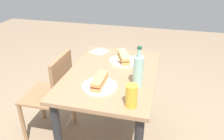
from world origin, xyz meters
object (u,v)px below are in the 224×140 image
(dining_table, at_px, (112,87))
(baguette_sandwich_near, at_px, (99,81))
(beer_glass, at_px, (131,96))
(knife_far, at_px, (118,61))
(plate_far, at_px, (123,61))
(water_bottle, at_px, (138,71))
(baguette_sandwich_far, at_px, (124,57))
(plate_near, at_px, (100,86))
(knife_near, at_px, (92,85))
(chair_far, at_px, (54,92))

(dining_table, xyz_separation_m, baguette_sandwich_near, (-0.24, 0.03, 0.19))
(baguette_sandwich_near, bearing_deg, beer_glass, -123.07)
(knife_far, bearing_deg, dining_table, 178.62)
(plate_far, distance_m, beer_glass, 0.66)
(baguette_sandwich_near, bearing_deg, water_bottle, -72.18)
(plate_far, bearing_deg, baguette_sandwich_far, -90.00)
(plate_near, bearing_deg, baguette_sandwich_near, 0.00)
(knife_near, height_order, baguette_sandwich_far, baguette_sandwich_far)
(baguette_sandwich_far, bearing_deg, baguette_sandwich_near, 170.17)
(water_bottle, bearing_deg, plate_far, 25.36)
(knife_far, bearing_deg, plate_far, -56.52)
(chair_far, bearing_deg, knife_near, -118.98)
(knife_far, bearing_deg, baguette_sandwich_near, 175.43)
(beer_glass, bearing_deg, dining_table, 28.77)
(dining_table, xyz_separation_m, chair_far, (0.00, 0.55, -0.14))
(water_bottle, bearing_deg, baguette_sandwich_far, 25.36)
(chair_far, bearing_deg, plate_far, -70.12)
(knife_near, relative_size, knife_far, 1.21)
(baguette_sandwich_far, bearing_deg, water_bottle, -154.64)
(plate_far, bearing_deg, knife_far, 123.48)
(dining_table, distance_m, knife_near, 0.31)
(chair_far, distance_m, water_bottle, 0.89)
(plate_near, relative_size, knife_near, 1.41)
(chair_far, bearing_deg, water_bottle, -101.80)
(knife_far, bearing_deg, plate_near, 175.43)
(knife_near, bearing_deg, plate_far, -15.88)
(baguette_sandwich_far, height_order, knife_far, baguette_sandwich_far)
(dining_table, height_order, plate_near, plate_near)
(dining_table, bearing_deg, baguette_sandwich_near, 173.00)
(plate_far, height_order, water_bottle, water_bottle)
(water_bottle, xyz_separation_m, beer_glass, (-0.25, 0.00, -0.05))
(chair_far, relative_size, baguette_sandwich_near, 4.02)
(chair_far, height_order, beer_glass, beer_glass)
(water_bottle, distance_m, beer_glass, 0.25)
(knife_far, height_order, water_bottle, water_bottle)
(plate_near, relative_size, water_bottle, 0.83)
(baguette_sandwich_near, distance_m, beer_glass, 0.31)
(plate_far, xyz_separation_m, knife_far, (-0.03, 0.05, 0.01))
(dining_table, bearing_deg, plate_far, -12.94)
(knife_far, bearing_deg, beer_glass, -159.72)
(knife_far, relative_size, water_bottle, 0.49)
(baguette_sandwich_near, bearing_deg, knife_far, -4.57)
(chair_far, bearing_deg, plate_near, -115.39)
(baguette_sandwich_near, height_order, water_bottle, water_bottle)
(knife_near, xyz_separation_m, baguette_sandwich_far, (0.47, -0.13, 0.03))
(knife_near, xyz_separation_m, knife_far, (0.44, -0.09, 0.00))
(plate_near, bearing_deg, dining_table, -7.00)
(plate_near, bearing_deg, chair_far, 64.61)
(plate_near, height_order, water_bottle, water_bottle)
(knife_far, bearing_deg, knife_near, 168.64)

